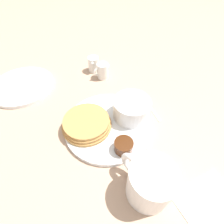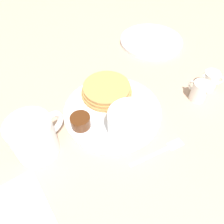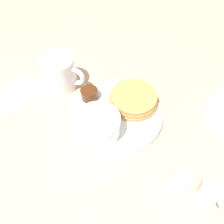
# 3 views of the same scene
# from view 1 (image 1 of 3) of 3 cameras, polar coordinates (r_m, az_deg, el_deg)

# --- Properties ---
(ground_plane) EXTENTS (4.00, 4.00, 0.00)m
(ground_plane) POSITION_cam_1_polar(r_m,az_deg,el_deg) (0.49, -1.27, -4.72)
(ground_plane) COLOR tan
(plate) EXTENTS (0.24, 0.24, 0.01)m
(plate) POSITION_cam_1_polar(r_m,az_deg,el_deg) (0.48, -1.29, -4.29)
(plate) COLOR white
(plate) RESTS_ON ground_plane
(pancake_stack) EXTENTS (0.13, 0.13, 0.03)m
(pancake_stack) POSITION_cam_1_polar(r_m,az_deg,el_deg) (0.47, -8.32, -3.63)
(pancake_stack) COLOR #B78447
(pancake_stack) RESTS_ON plate
(bowl) EXTENTS (0.10, 0.10, 0.05)m
(bowl) POSITION_cam_1_polar(r_m,az_deg,el_deg) (0.48, 6.42, 1.34)
(bowl) COLOR white
(bowl) RESTS_ON plate
(syrup_cup) EXTENTS (0.05, 0.05, 0.03)m
(syrup_cup) POSITION_cam_1_polar(r_m,az_deg,el_deg) (0.42, 3.83, -10.99)
(syrup_cup) COLOR #47230F
(syrup_cup) RESTS_ON plate
(butter_ramekin) EXTENTS (0.04, 0.04, 0.04)m
(butter_ramekin) POSITION_cam_1_polar(r_m,az_deg,el_deg) (0.49, 8.62, -0.34)
(butter_ramekin) COLOR white
(butter_ramekin) RESTS_ON plate
(coffee_mug) EXTENTS (0.09, 0.12, 0.09)m
(coffee_mug) POSITION_cam_1_polar(r_m,az_deg,el_deg) (0.37, 12.49, -21.31)
(coffee_mug) COLOR white
(coffee_mug) RESTS_ON ground_plane
(creamer_pitcher_near) EXTENTS (0.06, 0.04, 0.06)m
(creamer_pitcher_near) POSITION_cam_1_polar(r_m,az_deg,el_deg) (0.63, -3.08, 13.33)
(creamer_pitcher_near) COLOR white
(creamer_pitcher_near) RESTS_ON ground_plane
(creamer_pitcher_far) EXTENTS (0.04, 0.05, 0.06)m
(creamer_pitcher_far) POSITION_cam_1_polar(r_m,az_deg,el_deg) (0.67, -6.00, 15.37)
(creamer_pitcher_far) COLOR white
(creamer_pitcher_far) RESTS_ON ground_plane
(fork) EXTENTS (0.03, 0.13, 0.00)m
(fork) POSITION_cam_1_polar(r_m,az_deg,el_deg) (0.56, 11.14, 3.47)
(fork) COLOR silver
(fork) RESTS_ON ground_plane
(napkin) EXTENTS (0.13, 0.10, 0.00)m
(napkin) POSITION_cam_1_polar(r_m,az_deg,el_deg) (0.45, 29.43, -24.44)
(napkin) COLOR white
(napkin) RESTS_ON ground_plane
(far_plate) EXTENTS (0.21, 0.21, 0.01)m
(far_plate) POSITION_cam_1_polar(r_m,az_deg,el_deg) (0.67, -27.24, 7.60)
(far_plate) COLOR white
(far_plate) RESTS_ON ground_plane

